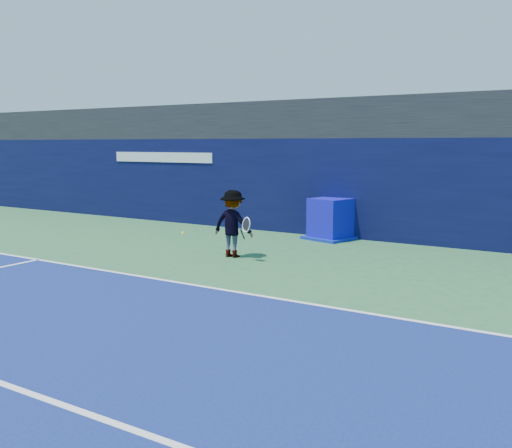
% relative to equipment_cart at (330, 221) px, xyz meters
% --- Properties ---
extents(ground, '(80.00, 80.00, 0.00)m').
position_rel_equipment_cart_xyz_m(ground, '(0.16, -9.64, -0.56)').
color(ground, '#2D6439').
rests_on(ground, ground).
extents(baseline, '(24.00, 0.10, 0.01)m').
position_rel_equipment_cart_xyz_m(baseline, '(0.16, -6.64, -0.55)').
color(baseline, white).
rests_on(baseline, ground).
extents(stadium_band, '(36.00, 3.00, 1.20)m').
position_rel_equipment_cart_xyz_m(stadium_band, '(0.16, 1.86, 3.04)').
color(stadium_band, black).
rests_on(stadium_band, back_wall_assembly).
extents(back_wall_assembly, '(36.00, 1.03, 3.00)m').
position_rel_equipment_cart_xyz_m(back_wall_assembly, '(0.16, 0.86, 0.94)').
color(back_wall_assembly, '#090C33').
rests_on(back_wall_assembly, ground).
extents(equipment_cart, '(1.56, 1.56, 1.22)m').
position_rel_equipment_cart_xyz_m(equipment_cart, '(0.00, 0.00, 0.00)').
color(equipment_cart, '#110DBA').
rests_on(equipment_cart, ground).
extents(tennis_player, '(1.30, 0.72, 1.69)m').
position_rel_equipment_cart_xyz_m(tennis_player, '(-0.98, -3.77, 0.29)').
color(tennis_player, white).
rests_on(tennis_player, ground).
extents(tennis_ball, '(0.07, 0.07, 0.07)m').
position_rel_equipment_cart_xyz_m(tennis_ball, '(-1.64, -4.94, 0.15)').
color(tennis_ball, '#EAF91B').
rests_on(tennis_ball, ground).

